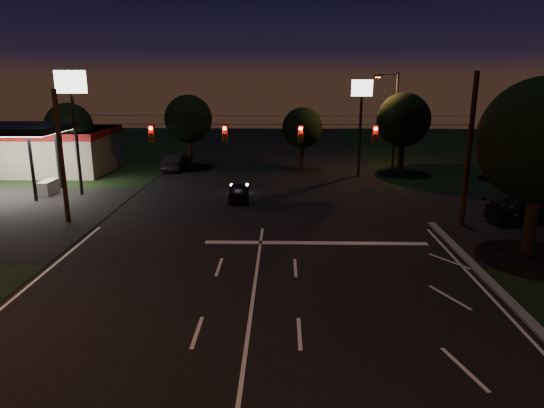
{
  "coord_description": "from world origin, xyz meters",
  "views": [
    {
      "loc": [
        1.19,
        -13.24,
        8.73
      ],
      "look_at": [
        0.69,
        8.35,
        3.0
      ],
      "focal_mm": 32.0,
      "sensor_mm": 36.0,
      "label": 1
    }
  ],
  "objects_px": {
    "car_oncoming_b": "(176,162)",
    "car_cross": "(528,209)",
    "car_oncoming_a": "(239,191)",
    "utility_pole_right": "(461,225)",
    "tree_right_near": "(541,142)"
  },
  "relations": [
    {
      "from": "car_oncoming_b",
      "to": "car_cross",
      "type": "relative_size",
      "value": 0.88
    },
    {
      "from": "car_oncoming_a",
      "to": "car_oncoming_b",
      "type": "bearing_deg",
      "value": -62.17
    },
    {
      "from": "car_oncoming_b",
      "to": "car_cross",
      "type": "bearing_deg",
      "value": 150.26
    },
    {
      "from": "utility_pole_right",
      "to": "tree_right_near",
      "type": "height_order",
      "value": "tree_right_near"
    },
    {
      "from": "car_oncoming_a",
      "to": "car_cross",
      "type": "distance_m",
      "value": 18.91
    },
    {
      "from": "car_oncoming_a",
      "to": "utility_pole_right",
      "type": "bearing_deg",
      "value": 154.34
    },
    {
      "from": "car_cross",
      "to": "car_oncoming_a",
      "type": "bearing_deg",
      "value": 59.54
    },
    {
      "from": "car_oncoming_a",
      "to": "car_cross",
      "type": "bearing_deg",
      "value": 161.45
    },
    {
      "from": "tree_right_near",
      "to": "car_oncoming_a",
      "type": "relative_size",
      "value": 2.31
    },
    {
      "from": "tree_right_near",
      "to": "car_cross",
      "type": "height_order",
      "value": "tree_right_near"
    },
    {
      "from": "car_oncoming_a",
      "to": "car_cross",
      "type": "relative_size",
      "value": 0.71
    },
    {
      "from": "car_oncoming_a",
      "to": "tree_right_near",
      "type": "bearing_deg",
      "value": 142.33
    },
    {
      "from": "tree_right_near",
      "to": "car_oncoming_b",
      "type": "relative_size",
      "value": 1.88
    },
    {
      "from": "tree_right_near",
      "to": "car_cross",
      "type": "distance_m",
      "value": 7.95
    },
    {
      "from": "tree_right_near",
      "to": "car_oncoming_a",
      "type": "xyz_separation_m",
      "value": [
        -15.53,
        10.53,
        -5.03
      ]
    }
  ]
}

